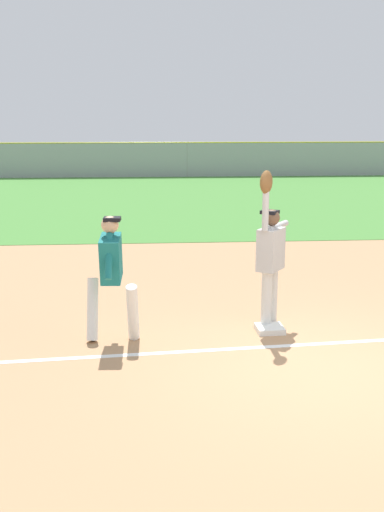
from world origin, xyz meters
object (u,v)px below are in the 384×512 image
at_px(runner, 111,270).
at_px(parked_car_red, 218,160).
at_px(parked_car_white, 42,160).
at_px(parked_car_blue, 137,159).
at_px(first_base, 270,329).
at_px(fielder, 270,252).
at_px(baseball, 266,195).
at_px(parked_car_green, 298,158).

bearing_deg(runner, parked_car_red, 83.29).
height_order(parked_car_white, parked_car_blue, same).
height_order(first_base, fielder, fielder).
bearing_deg(runner, first_base, 8.13).
height_order(first_base, runner, runner).
height_order(first_base, parked_car_red, parked_car_red).
distance_m(first_base, parked_car_red, 26.31).
bearing_deg(baseball, parked_car_green, 75.06).
distance_m(baseball, parked_car_blue, 26.54).
relative_size(runner, parked_car_green, 0.37).
relative_size(parked_car_white, parked_car_blue, 1.04).
relative_size(parked_car_blue, parked_car_red, 1.00).
bearing_deg(first_base, fielder, 85.29).
bearing_deg(fielder, parked_car_red, -59.86).
height_order(fielder, parked_car_blue, fielder).
relative_size(first_base, parked_car_blue, 0.09).
xyz_separation_m(first_base, runner, (-2.20, -0.20, 0.96)).
height_order(first_base, parked_car_green, parked_car_green).
xyz_separation_m(parked_car_white, parked_car_green, (14.50, 0.59, 0.00)).
bearing_deg(runner, parked_car_blue, 93.05).
distance_m(parked_car_white, parked_car_red, 9.75).
distance_m(runner, parked_car_white, 27.06).
xyz_separation_m(first_base, baseball, (-0.03, 0.40, 1.86)).
bearing_deg(first_base, parked_car_red, 84.97).
bearing_deg(parked_car_green, runner, -102.02).
bearing_deg(parked_car_green, fielder, -97.94).
relative_size(fielder, parked_car_white, 0.50).
height_order(fielder, parked_car_green, fielder).
xyz_separation_m(fielder, parked_car_green, (7.04, 26.73, -0.45)).
bearing_deg(parked_car_blue, fielder, -84.17).
bearing_deg(runner, fielder, 13.39).
xyz_separation_m(baseball, parked_car_red, (2.34, 25.80, -1.22)).
distance_m(first_base, parked_car_white, 27.39).
xyz_separation_m(first_base, parked_car_blue, (-2.23, 26.82, 0.63)).
relative_size(baseball, parked_car_red, 0.02).
distance_m(first_base, runner, 2.41).
relative_size(baseball, parked_car_blue, 0.02).
bearing_deg(parked_car_red, fielder, -96.39).
bearing_deg(baseball, parked_car_white, 105.95).
bearing_deg(first_base, parked_car_white, 105.78).
height_order(fielder, parked_car_red, fielder).
xyz_separation_m(baseball, parked_car_green, (7.08, 26.54, -1.22)).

